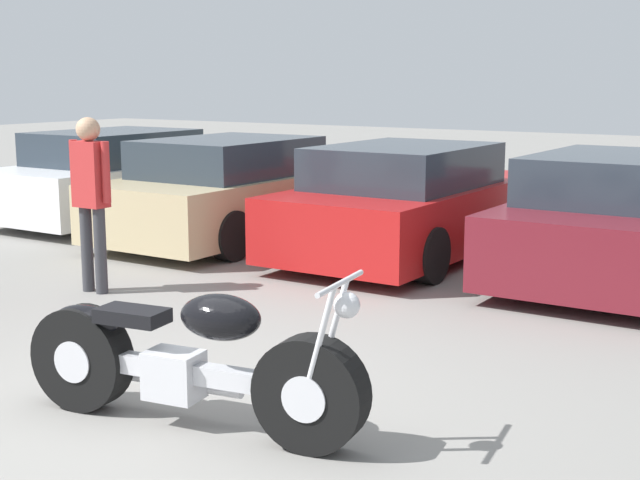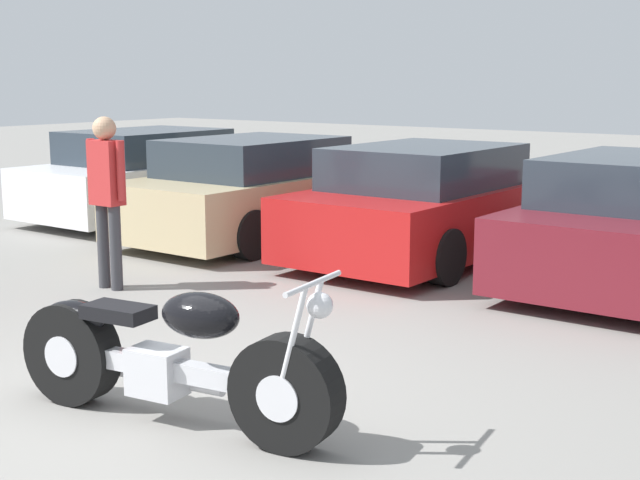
{
  "view_description": "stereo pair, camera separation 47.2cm",
  "coord_description": "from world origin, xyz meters",
  "px_view_note": "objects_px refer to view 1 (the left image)",
  "views": [
    {
      "loc": [
        3.89,
        -3.86,
        2.13
      ],
      "look_at": [
        0.12,
        2.0,
        0.85
      ],
      "focal_mm": 50.0,
      "sensor_mm": 36.0,
      "label": 1
    },
    {
      "loc": [
        4.28,
        -3.6,
        2.13
      ],
      "look_at": [
        0.12,
        2.0,
        0.85
      ],
      "focal_mm": 50.0,
      "sensor_mm": 36.0,
      "label": 2
    }
  ],
  "objects_px": {
    "motorcycle": "(186,362)",
    "parked_car_red": "(411,204)",
    "parked_car_white": "(124,178)",
    "parked_car_champagne": "(238,191)",
    "person_standing": "(91,189)",
    "parked_car_maroon": "(624,220)"
  },
  "relations": [
    {
      "from": "parked_car_champagne",
      "to": "person_standing",
      "type": "distance_m",
      "value": 3.3
    },
    {
      "from": "motorcycle",
      "to": "parked_car_red",
      "type": "height_order",
      "value": "parked_car_red"
    },
    {
      "from": "person_standing",
      "to": "parked_car_red",
      "type": "bearing_deg",
      "value": 62.27
    },
    {
      "from": "parked_car_maroon",
      "to": "person_standing",
      "type": "xyz_separation_m",
      "value": [
        -4.27,
        -3.52,
        0.42
      ]
    },
    {
      "from": "parked_car_white",
      "to": "parked_car_maroon",
      "type": "bearing_deg",
      "value": -0.5
    },
    {
      "from": "parked_car_red",
      "to": "person_standing",
      "type": "distance_m",
      "value": 3.88
    },
    {
      "from": "motorcycle",
      "to": "parked_car_red",
      "type": "bearing_deg",
      "value": 103.19
    },
    {
      "from": "parked_car_red",
      "to": "parked_car_maroon",
      "type": "bearing_deg",
      "value": 2.45
    },
    {
      "from": "motorcycle",
      "to": "parked_car_red",
      "type": "distance_m",
      "value": 5.74
    },
    {
      "from": "parked_car_champagne",
      "to": "person_standing",
      "type": "xyz_separation_m",
      "value": [
        0.68,
        -3.21,
        0.42
      ]
    },
    {
      "from": "parked_car_maroon",
      "to": "motorcycle",
      "type": "bearing_deg",
      "value": -101.56
    },
    {
      "from": "parked_car_champagne",
      "to": "parked_car_red",
      "type": "xyz_separation_m",
      "value": [
        2.47,
        0.21,
        0.0
      ]
    },
    {
      "from": "parked_car_red",
      "to": "person_standing",
      "type": "bearing_deg",
      "value": -117.73
    },
    {
      "from": "parked_car_white",
      "to": "parked_car_red",
      "type": "relative_size",
      "value": 1.0
    },
    {
      "from": "parked_car_white",
      "to": "parked_car_red",
      "type": "height_order",
      "value": "same"
    },
    {
      "from": "parked_car_white",
      "to": "parked_car_champagne",
      "type": "xyz_separation_m",
      "value": [
        2.47,
        -0.38,
        0.0
      ]
    },
    {
      "from": "parked_car_red",
      "to": "parked_car_maroon",
      "type": "xyz_separation_m",
      "value": [
        2.47,
        0.11,
        0.0
      ]
    },
    {
      "from": "parked_car_champagne",
      "to": "parked_car_maroon",
      "type": "distance_m",
      "value": 4.96
    },
    {
      "from": "motorcycle",
      "to": "parked_car_red",
      "type": "relative_size",
      "value": 0.54
    },
    {
      "from": "motorcycle",
      "to": "parked_car_champagne",
      "type": "xyz_separation_m",
      "value": [
        -3.78,
        5.37,
        0.21
      ]
    },
    {
      "from": "parked_car_maroon",
      "to": "person_standing",
      "type": "distance_m",
      "value": 5.55
    },
    {
      "from": "parked_car_champagne",
      "to": "parked_car_maroon",
      "type": "xyz_separation_m",
      "value": [
        4.95,
        0.32,
        0.0
      ]
    }
  ]
}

